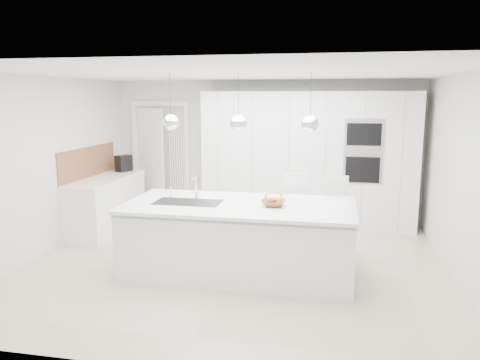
% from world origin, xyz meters
% --- Properties ---
extents(floor, '(5.50, 5.50, 0.00)m').
position_xyz_m(floor, '(0.00, 0.00, 0.00)').
color(floor, '#C4B19D').
rests_on(floor, ground).
extents(wall_back, '(5.50, 0.00, 5.50)m').
position_xyz_m(wall_back, '(0.00, 2.50, 1.25)').
color(wall_back, silver).
rests_on(wall_back, ground).
extents(wall_left, '(0.00, 5.00, 5.00)m').
position_xyz_m(wall_left, '(-2.75, 0.00, 1.25)').
color(wall_left, silver).
rests_on(wall_left, ground).
extents(ceiling, '(5.50, 5.50, 0.00)m').
position_xyz_m(ceiling, '(0.00, 0.00, 2.50)').
color(ceiling, white).
rests_on(ceiling, wall_back).
extents(tall_cabinets, '(3.60, 0.60, 2.30)m').
position_xyz_m(tall_cabinets, '(0.80, 2.20, 1.15)').
color(tall_cabinets, white).
rests_on(tall_cabinets, floor).
extents(oven_stack, '(0.62, 0.04, 1.05)m').
position_xyz_m(oven_stack, '(1.70, 1.89, 1.35)').
color(oven_stack, '#A5A5A8').
rests_on(oven_stack, tall_cabinets).
extents(doorway_frame, '(1.11, 0.08, 2.13)m').
position_xyz_m(doorway_frame, '(-1.95, 2.47, 1.02)').
color(doorway_frame, white).
rests_on(doorway_frame, floor).
extents(hallway_door, '(0.76, 0.38, 2.00)m').
position_xyz_m(hallway_door, '(-2.20, 2.42, 1.00)').
color(hallway_door, white).
rests_on(hallway_door, floor).
extents(radiator, '(0.32, 0.04, 1.40)m').
position_xyz_m(radiator, '(-1.63, 2.46, 0.85)').
color(radiator, white).
rests_on(radiator, floor).
extents(left_base_cabinets, '(0.60, 1.80, 0.86)m').
position_xyz_m(left_base_cabinets, '(-2.45, 1.20, 0.43)').
color(left_base_cabinets, white).
rests_on(left_base_cabinets, floor).
extents(left_worktop, '(0.62, 1.82, 0.04)m').
position_xyz_m(left_worktop, '(-2.45, 1.20, 0.88)').
color(left_worktop, white).
rests_on(left_worktop, left_base_cabinets).
extents(oak_backsplash, '(0.02, 1.80, 0.50)m').
position_xyz_m(oak_backsplash, '(-2.74, 1.20, 1.15)').
color(oak_backsplash, brown).
rests_on(oak_backsplash, wall_left).
extents(island_base, '(2.80, 1.20, 0.86)m').
position_xyz_m(island_base, '(0.10, -0.30, 0.43)').
color(island_base, white).
rests_on(island_base, floor).
extents(island_worktop, '(2.84, 1.40, 0.04)m').
position_xyz_m(island_worktop, '(0.10, -0.25, 0.88)').
color(island_worktop, white).
rests_on(island_worktop, island_base).
extents(island_sink, '(0.84, 0.44, 0.18)m').
position_xyz_m(island_sink, '(-0.55, -0.30, 0.82)').
color(island_sink, '#3F3F42').
rests_on(island_sink, island_worktop).
extents(island_tap, '(0.02, 0.02, 0.30)m').
position_xyz_m(island_tap, '(-0.50, -0.10, 1.05)').
color(island_tap, white).
rests_on(island_tap, island_worktop).
extents(pendant_left, '(0.20, 0.20, 0.20)m').
position_xyz_m(pendant_left, '(-0.75, -0.30, 1.90)').
color(pendant_left, white).
rests_on(pendant_left, ceiling).
extents(pendant_mid, '(0.20, 0.20, 0.20)m').
position_xyz_m(pendant_mid, '(0.10, -0.30, 1.90)').
color(pendant_mid, white).
rests_on(pendant_mid, ceiling).
extents(pendant_right, '(0.20, 0.20, 0.20)m').
position_xyz_m(pendant_right, '(0.95, -0.30, 1.90)').
color(pendant_right, white).
rests_on(pendant_right, ceiling).
extents(fruit_bowl, '(0.31, 0.31, 0.07)m').
position_xyz_m(fruit_bowl, '(0.53, -0.30, 0.94)').
color(fruit_bowl, brown).
rests_on(fruit_bowl, island_worktop).
extents(espresso_machine, '(0.27, 0.32, 0.29)m').
position_xyz_m(espresso_machine, '(-2.43, 1.87, 1.05)').
color(espresso_machine, black).
rests_on(espresso_machine, left_worktop).
extents(bar_stool_left, '(0.48, 0.60, 1.16)m').
position_xyz_m(bar_stool_left, '(0.74, 0.52, 0.58)').
color(bar_stool_left, white).
rests_on(bar_stool_left, floor).
extents(bar_stool_right, '(0.46, 0.57, 1.11)m').
position_xyz_m(bar_stool_right, '(1.28, 0.64, 0.55)').
color(bar_stool_right, white).
rests_on(bar_stool_right, floor).
extents(apple_a, '(0.07, 0.07, 0.07)m').
position_xyz_m(apple_a, '(0.54, -0.27, 0.97)').
color(apple_a, '#A63018').
rests_on(apple_a, fruit_bowl).
extents(apple_b, '(0.07, 0.07, 0.07)m').
position_xyz_m(apple_b, '(0.50, -0.35, 0.97)').
color(apple_b, '#A63018').
rests_on(apple_b, fruit_bowl).
extents(apple_c, '(0.07, 0.07, 0.07)m').
position_xyz_m(apple_c, '(0.50, -0.33, 0.97)').
color(apple_c, '#A63018').
rests_on(apple_c, fruit_bowl).
extents(banana_bunch, '(0.25, 0.18, 0.23)m').
position_xyz_m(banana_bunch, '(0.53, -0.28, 1.02)').
color(banana_bunch, yellow).
rests_on(banana_bunch, fruit_bowl).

